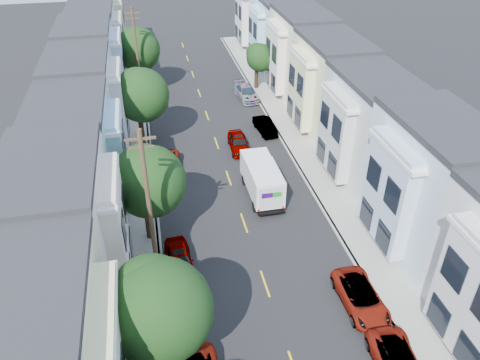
% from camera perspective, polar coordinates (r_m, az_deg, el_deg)
% --- Properties ---
extents(ground, '(160.00, 160.00, 0.00)m').
position_cam_1_polar(ground, '(29.09, 3.07, -12.51)').
color(ground, black).
rests_on(ground, ground).
extents(road_slab, '(12.00, 70.00, 0.02)m').
position_cam_1_polar(road_slab, '(40.68, -2.18, 2.51)').
color(road_slab, black).
rests_on(road_slab, ground).
extents(curb_left, '(0.30, 70.00, 0.15)m').
position_cam_1_polar(curb_left, '(40.26, -10.70, 1.65)').
color(curb_left, gray).
rests_on(curb_left, ground).
extents(curb_right, '(0.30, 70.00, 0.15)m').
position_cam_1_polar(curb_right, '(41.92, 6.00, 3.44)').
color(curb_right, gray).
rests_on(curb_right, ground).
extents(sidewalk_left, '(2.60, 70.00, 0.15)m').
position_cam_1_polar(sidewalk_left, '(40.30, -12.54, 1.44)').
color(sidewalk_left, gray).
rests_on(sidewalk_left, ground).
extents(sidewalk_right, '(2.60, 70.00, 0.15)m').
position_cam_1_polar(sidewalk_right, '(42.30, 7.68, 3.61)').
color(sidewalk_right, gray).
rests_on(sidewalk_right, ground).
extents(centerline, '(0.12, 70.00, 0.01)m').
position_cam_1_polar(centerline, '(40.69, -2.18, 2.50)').
color(centerline, gold).
rests_on(centerline, ground).
extents(townhouse_row_left, '(5.00, 70.00, 8.50)m').
position_cam_1_polar(townhouse_row_left, '(40.68, -17.84, 0.73)').
color(townhouse_row_left, silver).
rests_on(townhouse_row_left, ground).
extents(townhouse_row_right, '(5.00, 70.00, 8.50)m').
position_cam_1_polar(townhouse_row_right, '(43.65, 12.42, 3.98)').
color(townhouse_row_right, silver).
rests_on(townhouse_row_right, ground).
extents(tree_b, '(4.70, 4.70, 7.45)m').
position_cam_1_polar(tree_b, '(21.20, -10.02, -15.45)').
color(tree_b, black).
rests_on(tree_b, ground).
extents(tree_c, '(4.70, 4.70, 6.94)m').
position_cam_1_polar(tree_c, '(30.00, -11.18, -0.23)').
color(tree_c, black).
rests_on(tree_c, ground).
extents(tree_d, '(4.70, 4.70, 7.27)m').
position_cam_1_polar(tree_d, '(41.55, -12.01, 10.04)').
color(tree_d, black).
rests_on(tree_d, ground).
extents(tree_e, '(4.70, 4.70, 7.41)m').
position_cam_1_polar(tree_e, '(53.01, -12.44, 15.26)').
color(tree_e, black).
rests_on(tree_e, ground).
extents(tree_far_r, '(3.10, 3.10, 5.19)m').
position_cam_1_polar(tree_far_r, '(53.82, 2.36, 14.63)').
color(tree_far_r, black).
rests_on(tree_far_r, ground).
extents(utility_pole_near, '(1.60, 0.26, 10.00)m').
position_cam_1_polar(utility_pole_near, '(26.62, -10.97, -3.51)').
color(utility_pole_near, '#42301E').
rests_on(utility_pole_near, ground).
extents(utility_pole_far, '(1.60, 0.26, 10.00)m').
position_cam_1_polar(utility_pole_far, '(50.02, -12.36, 14.31)').
color(utility_pole_far, '#42301E').
rests_on(utility_pole_far, ground).
extents(fedex_truck, '(2.19, 5.68, 2.73)m').
position_cam_1_polar(fedex_truck, '(35.36, 2.66, 0.17)').
color(fedex_truck, silver).
rests_on(fedex_truck, ground).
extents(lead_sedan, '(1.79, 4.34, 1.39)m').
position_cam_1_polar(lead_sedan, '(41.87, -0.18, 4.58)').
color(lead_sedan, black).
rests_on(lead_sedan, ground).
extents(parked_left_c, '(1.87, 4.28, 1.36)m').
position_cam_1_polar(parked_left_c, '(29.78, -7.38, -9.63)').
color(parked_left_c, '#B0B4C3').
rests_on(parked_left_c, ground).
extents(parked_left_d, '(2.63, 5.07, 1.37)m').
position_cam_1_polar(parked_left_d, '(38.86, -9.01, 1.64)').
color(parked_left_d, '#62150A').
rests_on(parked_left_d, ground).
extents(parked_right_b, '(2.15, 4.63, 1.28)m').
position_cam_1_polar(parked_right_b, '(28.27, 14.51, -13.71)').
color(parked_right_b, white).
rests_on(parked_right_b, ground).
extents(parked_right_c, '(1.69, 3.85, 1.24)m').
position_cam_1_polar(parked_right_c, '(44.93, 3.06, 6.54)').
color(parked_right_c, black).
rests_on(parked_right_c, ground).
extents(parked_right_d, '(2.33, 4.75, 1.38)m').
position_cam_1_polar(parked_right_d, '(52.14, 0.79, 10.60)').
color(parked_right_d, black).
rests_on(parked_right_d, ground).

